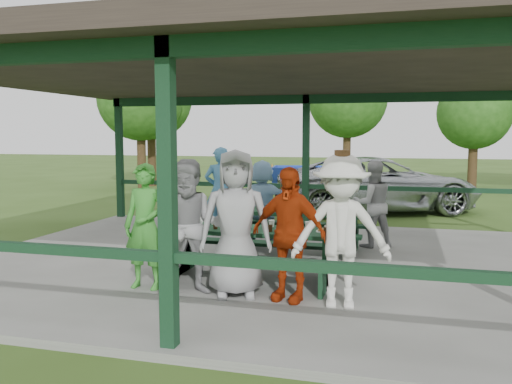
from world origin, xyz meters
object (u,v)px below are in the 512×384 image
(contestant_grey_mid, at_px, (236,223))
(contestant_red, at_px, (288,234))
(spectator_blue, at_px, (220,190))
(pickup_truck, at_px, (379,184))
(spectator_grey, at_px, (372,204))
(contestant_grey_left, at_px, (192,227))
(farm_trailer, at_px, (315,184))
(picnic_table_far, at_px, (296,226))
(contestant_white_fedora, at_px, (341,231))
(spectator_lblue, at_px, (262,201))
(contestant_green, at_px, (146,226))
(picnic_table_near, at_px, (251,247))

(contestant_grey_mid, xyz_separation_m, contestant_red, (0.70, -0.01, -0.10))
(spectator_blue, height_order, pickup_truck, spectator_blue)
(contestant_red, distance_m, spectator_grey, 3.74)
(contestant_grey_left, bearing_deg, contestant_grey_mid, -9.84)
(farm_trailer, bearing_deg, spectator_blue, -107.23)
(picnic_table_far, height_order, contestant_grey_mid, contestant_grey_mid)
(contestant_white_fedora, relative_size, spectator_blue, 1.04)
(contestant_white_fedora, relative_size, spectator_lblue, 1.19)
(picnic_table_far, relative_size, contestant_red, 1.41)
(contestant_grey_left, bearing_deg, contestant_green, 158.11)
(contestant_white_fedora, bearing_deg, contestant_grey_mid, 167.88)
(contestant_red, distance_m, farm_trailer, 10.58)
(contestant_grey_left, distance_m, contestant_grey_mid, 0.59)
(picnic_table_near, xyz_separation_m, spectator_grey, (1.55, 2.84, 0.33))
(picnic_table_near, xyz_separation_m, spectator_lblue, (-0.57, 2.83, 0.33))
(picnic_table_near, xyz_separation_m, farm_trailer, (-0.61, 9.69, 0.06))
(picnic_table_near, height_order, spectator_grey, spectator_grey)
(contestant_grey_mid, xyz_separation_m, spectator_blue, (-1.66, 4.20, -0.03))
(spectator_blue, distance_m, farm_trailer, 6.39)
(contestant_green, xyz_separation_m, spectator_blue, (-0.38, 4.20, 0.06))
(picnic_table_near, relative_size, contestant_green, 1.52)
(contestant_green, height_order, contestant_grey_mid, contestant_grey_mid)
(contestant_grey_left, relative_size, pickup_truck, 0.31)
(picnic_table_far, height_order, spectator_lblue, spectator_lblue)
(pickup_truck, xyz_separation_m, farm_trailer, (-2.03, 1.34, -0.15))
(spectator_lblue, bearing_deg, contestant_grey_mid, 78.52)
(contestant_red, relative_size, farm_trailer, 0.46)
(picnic_table_near, distance_m, picnic_table_far, 2.02)
(contestant_grey_mid, distance_m, farm_trailer, 10.52)
(spectator_grey, xyz_separation_m, farm_trailer, (-2.16, 6.85, -0.27))
(picnic_table_far, bearing_deg, contestant_grey_left, -106.20)
(contestant_grey_mid, relative_size, contestant_white_fedora, 1.00)
(pickup_truck, bearing_deg, contestant_red, 153.11)
(picnic_table_near, relative_size, spectator_grey, 1.61)
(picnic_table_near, height_order, contestant_green, contestant_green)
(picnic_table_near, height_order, contestant_red, contestant_red)
(contestant_green, height_order, spectator_blue, spectator_blue)
(picnic_table_near, relative_size, contestant_white_fedora, 1.36)
(contestant_green, height_order, spectator_lblue, contestant_green)
(contestant_grey_left, height_order, spectator_grey, contestant_grey_left)
(contestant_green, distance_m, pickup_truck, 9.53)
(picnic_table_near, height_order, picnic_table_far, same)
(picnic_table_far, xyz_separation_m, contestant_grey_left, (-0.83, -2.86, 0.42))
(pickup_truck, bearing_deg, farm_trailer, 33.99)
(contestant_white_fedora, height_order, spectator_blue, contestant_white_fedora)
(picnic_table_near, distance_m, contestant_green, 1.53)
(contestant_grey_left, bearing_deg, farm_trailer, 74.03)
(contestant_green, distance_m, spectator_grey, 4.59)
(contestant_green, height_order, contestant_white_fedora, contestant_white_fedora)
(picnic_table_near, distance_m, spectator_blue, 3.80)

